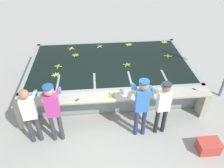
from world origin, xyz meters
TOP-DOWN VIEW (x-y plane):
  - ground_plane at (0.00, 0.00)m, footprint 80.00×80.00m
  - wash_tank at (0.00, 1.99)m, footprint 5.29×3.10m
  - work_ledge at (0.00, 0.23)m, footprint 5.29×0.45m
  - worker_0 at (-2.09, -0.35)m, footprint 0.48×0.74m
  - worker_1 at (-1.54, -0.35)m, footprint 0.43×0.73m
  - worker_2 at (0.60, -0.36)m, footprint 0.42×0.73m
  - worker_3 at (1.14, -0.33)m, footprint 0.44×0.73m
  - banana_bunch_floating_0 at (-1.70, 1.35)m, footprint 0.28×0.28m
  - banana_bunch_floating_1 at (2.22, 3.27)m, footprint 0.28×0.27m
  - banana_bunch_floating_2 at (-1.16, 2.53)m, footprint 0.28×0.28m
  - banana_bunch_floating_3 at (0.82, 3.19)m, footprint 0.28×0.28m
  - banana_bunch_floating_4 at (-0.29, 3.12)m, footprint 0.23×0.23m
  - banana_bunch_floating_5 at (-1.33, 3.05)m, footprint 0.27×0.27m
  - banana_bunch_floating_6 at (2.04, 2.18)m, footprint 0.28×0.28m
  - banana_bunch_floating_7 at (-1.68, 1.84)m, footprint 0.28×0.28m
  - banana_bunch_floating_8 at (0.55, 1.74)m, footprint 0.28×0.26m
  - banana_bunch_ledge_0 at (-1.74, 0.24)m, footprint 0.28×0.27m
  - banana_bunch_ledge_1 at (-0.09, 0.22)m, footprint 0.27×0.28m
  - knife_0 at (-0.95, 0.17)m, footprint 0.28×0.26m
  - knife_1 at (2.29, 0.27)m, footprint 0.32×0.20m
  - crate at (2.19, -1.09)m, footprint 0.55×0.39m

SIDE VIEW (x-z plane):
  - ground_plane at x=0.00m, z-range 0.00..0.00m
  - crate at x=2.19m, z-range 0.00..0.33m
  - wash_tank at x=0.00m, z-range -0.01..0.85m
  - work_ledge at x=0.00m, z-range 0.20..1.06m
  - knife_0 at x=-0.95m, z-range 0.86..0.88m
  - knife_1 at x=2.29m, z-range 0.86..0.88m
  - banana_bunch_floating_0 at x=-1.70m, z-range 0.84..0.91m
  - banana_bunch_floating_1 at x=2.22m, z-range 0.84..0.91m
  - banana_bunch_floating_2 at x=-1.16m, z-range 0.84..0.91m
  - banana_bunch_floating_3 at x=0.82m, z-range 0.84..0.91m
  - banana_bunch_floating_8 at x=0.55m, z-range 0.84..0.91m
  - banana_bunch_floating_4 at x=-0.29m, z-range 0.84..0.91m
  - banana_bunch_floating_5 at x=-1.33m, z-range 0.84..0.91m
  - banana_bunch_floating_6 at x=2.04m, z-range 0.84..0.91m
  - banana_bunch_floating_7 at x=-1.68m, z-range 0.84..0.91m
  - banana_bunch_ledge_0 at x=-1.74m, z-range 0.84..0.92m
  - banana_bunch_ledge_1 at x=-0.09m, z-range 0.84..0.92m
  - worker_3 at x=1.14m, z-range 0.17..1.79m
  - worker_0 at x=-2.09m, z-range 0.17..1.83m
  - worker_1 at x=-1.54m, z-range 0.20..1.93m
  - worker_2 at x=0.60m, z-range 0.20..1.95m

